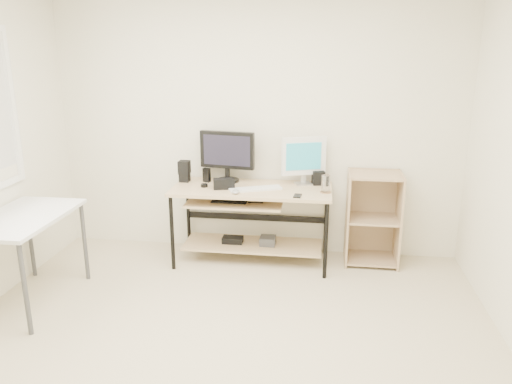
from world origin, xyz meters
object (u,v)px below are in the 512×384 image
object	(u,v)px
shelf_unit	(372,217)
black_monitor	(227,153)
side_table	(23,225)
audio_controller	(207,175)
desk	(249,209)
white_imac	(304,157)

from	to	relation	value
shelf_unit	black_monitor	bearing A→B (deg)	179.00
side_table	audio_controller	distance (m)	1.71
desk	audio_controller	xyz separation A→B (m)	(-0.44, 0.14, 0.28)
white_imac	black_monitor	bearing A→B (deg)	158.65
desk	audio_controller	size ratio (longest dim) A/B	10.86
audio_controller	desk	bearing A→B (deg)	3.62
desk	black_monitor	world-z (taller)	black_monitor
desk	black_monitor	distance (m)	0.58
shelf_unit	white_imac	bearing A→B (deg)	178.66
black_monitor	white_imac	world-z (taller)	black_monitor
shelf_unit	audio_controller	size ratio (longest dim) A/B	6.52
desk	shelf_unit	bearing A→B (deg)	7.77
white_imac	audio_controller	distance (m)	0.97
desk	white_imac	xyz separation A→B (m)	(0.50, 0.18, 0.48)
desk	side_table	distance (m)	1.97
desk	white_imac	size ratio (longest dim) A/B	3.24
shelf_unit	white_imac	distance (m)	0.88
shelf_unit	audio_controller	bearing A→B (deg)	-179.30
white_imac	shelf_unit	bearing A→B (deg)	-22.01
side_table	white_imac	distance (m)	2.51
black_monitor	audio_controller	size ratio (longest dim) A/B	3.94
black_monitor	white_imac	size ratio (longest dim) A/B	1.18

